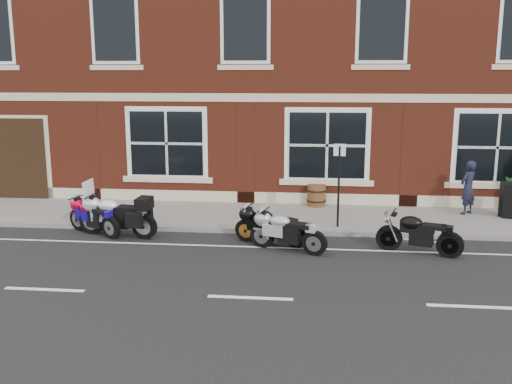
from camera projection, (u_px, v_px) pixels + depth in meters
ground at (265, 250)px, 13.51m from camera, size 80.00×80.00×0.00m
sidewalk at (274, 217)px, 16.42m from camera, size 30.00×3.00×0.12m
kerb at (269, 231)px, 14.88m from camera, size 30.00×0.16×0.12m
pub_building at (289, 26)px, 22.54m from camera, size 24.00×12.00×12.00m
moto_touring_silver at (116, 214)px, 14.58m from camera, size 2.18×0.65×1.44m
moto_sport_red at (94, 215)px, 14.77m from camera, size 1.71×1.11×0.87m
moto_sport_black at (270, 225)px, 13.88m from camera, size 1.83×0.73×0.85m
moto_sport_silver at (287, 230)px, 13.34m from camera, size 1.85×0.82×0.87m
moto_naked_black at (418, 232)px, 13.14m from camera, size 1.91×0.78×0.89m
pedestrian_left at (468, 187)px, 16.37m from camera, size 0.67×0.66×1.56m
barrel_planter at (316, 195)px, 17.48m from camera, size 0.59×0.59×0.66m
parking_sign at (339, 179)px, 14.86m from camera, size 0.31×0.06×2.21m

